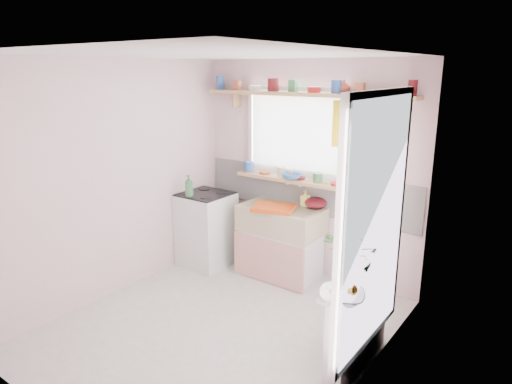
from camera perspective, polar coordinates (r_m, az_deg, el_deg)
The scene contains 19 objects.
room at distance 4.37m, azimuth 9.12°, elevation 1.50°, with size 3.20×3.20×3.20m.
sink_unit at distance 5.39m, azimuth 3.10°, elevation -6.14°, with size 0.95×0.65×1.11m.
cooker at distance 5.75m, azimuth -6.23°, elevation -4.54°, with size 0.58×0.58×0.93m.
radiator_ledge at distance 3.92m, azimuth 12.56°, elevation -15.69°, with size 0.22×0.95×0.78m.
windowsill at distance 5.33m, azimuth 4.30°, elevation 1.57°, with size 1.40×0.22×0.04m, color tan.
pine_shelf at distance 5.11m, azimuth 5.92°, elevation 12.07°, with size 2.52×0.24×0.04m, color tan.
shelf_crockery at distance 5.12m, azimuth 5.71°, elevation 12.92°, with size 2.47×0.11×0.12m.
sill_crockery at distance 5.34m, azimuth 3.86°, elevation 2.42°, with size 1.35×0.11×0.12m.
dish_tray at distance 5.14m, azimuth 2.23°, elevation -2.00°, with size 0.45×0.34×0.05m, color #D94913.
colander at distance 5.25m, azimuth 7.50°, elevation -1.35°, with size 0.26×0.26×0.12m, color #510D16.
jade_plant at distance 3.54m, azimuth 12.19°, elevation -7.94°, with size 0.44×0.38×0.49m, color #2C6A2A.
fruit_bowl at distance 3.39m, azimuth 10.69°, elevation -12.75°, with size 0.32×0.32×0.08m, color silver.
herb_pot at distance 3.47m, azimuth 10.71°, elevation -10.96°, with size 0.10×0.07×0.19m, color #39712D.
soap_bottle_sink at distance 5.30m, azimuth 6.18°, elevation -0.75°, with size 0.08×0.09×0.19m, color #EDE669.
sill_cup at distance 5.39m, azimuth 4.28°, elevation 2.44°, with size 0.12×0.12×0.09m, color beige.
sill_bowl at distance 5.24m, azimuth 4.46°, elevation 1.94°, with size 0.22×0.22×0.07m, color #376DB3.
shelf_vase at distance 4.95m, azimuth 10.94°, elevation 12.83°, with size 0.13×0.13×0.14m, color #AE4135.
cooker_bottle at distance 5.46m, azimuth -8.37°, elevation 0.77°, with size 0.10×0.10×0.27m, color #3D7A46.
fruit at distance 3.36m, azimuth 10.88°, elevation -11.80°, with size 0.20×0.14×0.10m.
Camera 1 is at (2.56, -2.94, 2.38)m, focal length 32.00 mm.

